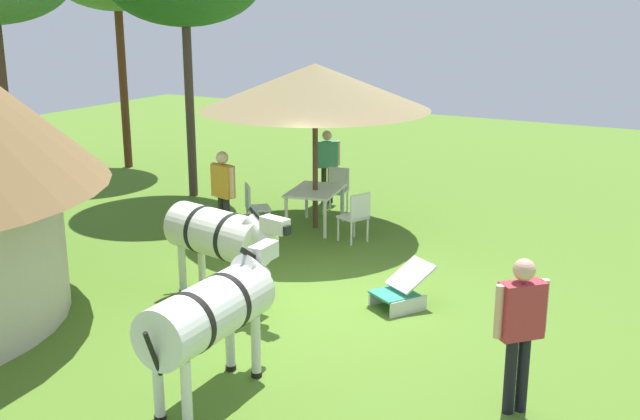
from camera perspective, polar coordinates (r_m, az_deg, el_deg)
name	(u,v)px	position (r m, az deg, el deg)	size (l,w,h in m)	color
ground_plane	(323,301)	(11.17, 0.25, -6.71)	(36.00, 36.00, 0.00)	#507725
shade_umbrella	(315,87)	(14.09, -0.36, 9.10)	(4.21, 4.21, 3.07)	brown
patio_dining_table	(315,194)	(14.45, -0.35, 1.18)	(1.42, 1.10, 0.74)	silver
patio_chair_near_lawn	(254,205)	(14.26, -4.92, 0.39)	(0.61, 0.61, 0.90)	silver
patio_chair_west_end	(356,214)	(13.61, 2.69, -0.30)	(0.57, 0.56, 0.90)	white
patio_chair_east_end	(337,187)	(15.54, 1.26, 1.71)	(0.47, 0.49, 0.90)	white
guest_beside_umbrella	(327,160)	(16.16, 0.53, 3.75)	(0.42, 0.44, 1.55)	black
guest_behind_table	(223,188)	(13.68, -7.16, 1.65)	(0.31, 0.57, 1.63)	black
standing_watcher	(520,322)	(8.20, 14.58, -7.99)	(0.48, 0.47, 1.70)	black
striped_lounge_chair	(401,290)	(10.92, 5.99, -5.90)	(0.96, 0.86, 0.62)	#2C8C6F
zebra_nearest_camera	(211,312)	(8.35, -8.06, -7.45)	(2.37, 0.68, 1.52)	silver
zebra_by_umbrella	(222,236)	(10.92, -7.27, -1.88)	(0.97, 2.28, 1.52)	silver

